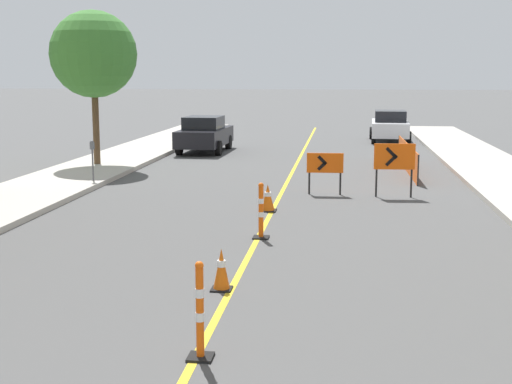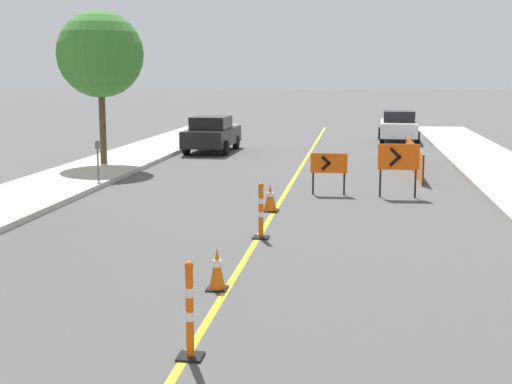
% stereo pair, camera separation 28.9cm
% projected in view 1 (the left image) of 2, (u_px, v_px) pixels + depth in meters
% --- Properties ---
extents(lane_stripe, '(0.12, 45.39, 0.01)m').
position_uv_depth(lane_stripe, '(288.00, 180.00, 23.42)').
color(lane_stripe, gold).
rests_on(lane_stripe, ground_plane).
extents(sidewalk_left, '(2.99, 45.39, 0.15)m').
position_uv_depth(sidewalk_left, '(80.00, 174.00, 24.26)').
color(sidewalk_left, '#ADA89E').
rests_on(sidewalk_left, ground_plane).
extents(sidewalk_right, '(2.99, 45.39, 0.15)m').
position_uv_depth(sidewalk_right, '(512.00, 182.00, 22.55)').
color(sidewalk_right, '#ADA89E').
rests_on(sidewalk_right, ground_plane).
extents(traffic_cone_second, '(0.34, 0.34, 0.69)m').
position_uv_depth(traffic_cone_second, '(221.00, 269.00, 11.54)').
color(traffic_cone_second, black).
rests_on(traffic_cone_second, ground_plane).
extents(traffic_cone_third, '(0.43, 0.43, 0.69)m').
position_uv_depth(traffic_cone_third, '(268.00, 198.00, 18.13)').
color(traffic_cone_third, black).
rests_on(traffic_cone_third, ground_plane).
extents(delineator_post_front, '(0.31, 0.31, 1.24)m').
position_uv_depth(delineator_post_front, '(200.00, 317.00, 8.72)').
color(delineator_post_front, black).
rests_on(delineator_post_front, ground_plane).
extents(delineator_post_rear, '(0.34, 0.34, 1.20)m').
position_uv_depth(delineator_post_rear, '(261.00, 214.00, 15.12)').
color(delineator_post_rear, black).
rests_on(delineator_post_rear, ground_plane).
extents(arrow_barricade_primary, '(1.06, 0.11, 1.21)m').
position_uv_depth(arrow_barricade_primary, '(325.00, 165.00, 20.51)').
color(arrow_barricade_primary, '#EF560C').
rests_on(arrow_barricade_primary, ground_plane).
extents(arrow_barricade_secondary, '(1.15, 0.14, 1.52)m').
position_uv_depth(arrow_barricade_secondary, '(394.00, 159.00, 20.03)').
color(arrow_barricade_secondary, '#EF560C').
rests_on(arrow_barricade_secondary, ground_plane).
extents(safety_mesh_fence, '(0.13, 6.87, 0.99)m').
position_uv_depth(safety_mesh_fence, '(407.00, 158.00, 25.43)').
color(safety_mesh_fence, '#EF560C').
rests_on(safety_mesh_fence, ground_plane).
extents(parked_car_curb_near, '(1.95, 4.35, 1.59)m').
position_uv_depth(parked_car_curb_near, '(204.00, 134.00, 31.55)').
color(parked_car_curb_near, black).
rests_on(parked_car_curb_near, ground_plane).
extents(parked_car_curb_mid, '(1.96, 4.36, 1.59)m').
position_uv_depth(parked_car_curb_mid, '(390.00, 126.00, 36.34)').
color(parked_car_curb_mid, silver).
rests_on(parked_car_curb_mid, ground_plane).
extents(parking_meter_far_curb, '(0.12, 0.11, 1.26)m').
position_uv_depth(parking_meter_far_curb, '(92.00, 152.00, 22.14)').
color(parking_meter_far_curb, '#4C4C51').
rests_on(parking_meter_far_curb, sidewalk_left).
extents(street_tree_left_near, '(3.15, 3.15, 5.57)m').
position_uv_depth(street_tree_left_near, '(93.00, 54.00, 25.75)').
color(street_tree_left_near, '#4C3823').
rests_on(street_tree_left_near, sidewalk_left).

